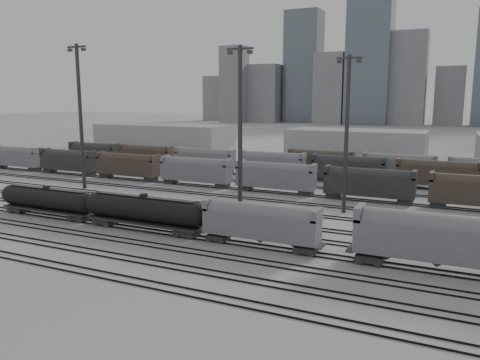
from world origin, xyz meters
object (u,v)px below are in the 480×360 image
at_px(hopper_car_b, 439,237).
at_px(hopper_car_a, 260,221).
at_px(tank_car_a, 47,200).
at_px(tank_car_b, 144,210).
at_px(light_mast_c, 240,130).

bearing_deg(hopper_car_b, hopper_car_a, 180.00).
distance_m(tank_car_a, hopper_car_b, 53.33).
bearing_deg(tank_car_b, hopper_car_b, 0.00).
xyz_separation_m(tank_car_b, hopper_car_b, (35.81, 0.00, 0.91)).
height_order(tank_car_a, light_mast_c, light_mast_c).
relative_size(tank_car_a, tank_car_b, 0.93).
bearing_deg(tank_car_b, hopper_car_a, 0.00).
bearing_deg(hopper_car_a, tank_car_b, 180.00).
relative_size(tank_car_b, hopper_car_a, 1.35).
height_order(tank_car_b, light_mast_c, light_mast_c).
bearing_deg(light_mast_c, tank_car_a, -159.22).
bearing_deg(tank_car_a, light_mast_c, 20.78).
xyz_separation_m(hopper_car_a, hopper_car_b, (19.20, 0.00, 0.52)).
bearing_deg(light_mast_c, hopper_car_b, -20.85).
distance_m(tank_car_b, hopper_car_a, 16.61).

